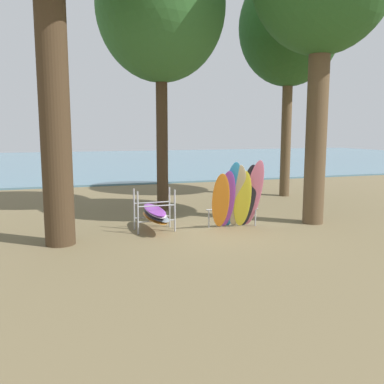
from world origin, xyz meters
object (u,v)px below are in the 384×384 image
Objects in this scene: tree_far_left_back at (161,7)px; board_storage_rack at (155,213)px; tree_mid_behind at (289,28)px; leaning_board_pile at (237,197)px.

board_storage_rack is at bearing -108.08° from tree_far_left_back.
tree_mid_behind is 4.67× the size of board_storage_rack.
tree_far_left_back is at bearing 71.92° from board_storage_rack.
tree_mid_behind reaches higher than board_storage_rack.
tree_mid_behind is 1.00× the size of tree_far_left_back.
leaning_board_pile is (-4.73, -5.36, -6.37)m from tree_mid_behind.
tree_far_left_back is 4.67× the size of board_storage_rack.
leaning_board_pile is at bearing -69.49° from tree_far_left_back.
tree_far_left_back reaches higher than board_storage_rack.
tree_mid_behind is 6.34m from tree_far_left_back.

